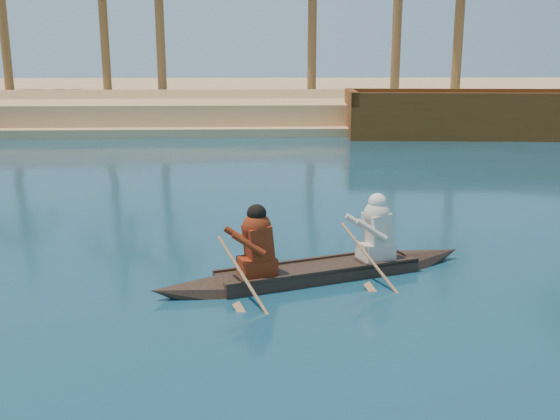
{
  "coord_description": "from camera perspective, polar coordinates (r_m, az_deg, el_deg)",
  "views": [
    {
      "loc": [
        6.99,
        -4.54,
        3.13
      ],
      "look_at": [
        7.51,
        5.85,
        0.66
      ],
      "focal_mm": 40.0,
      "sensor_mm": 36.0,
      "label": 1
    }
  ],
  "objects": [
    {
      "name": "sandy_embankment",
      "position": [
        51.96,
        -10.76,
        10.25
      ],
      "size": [
        150.0,
        51.0,
        1.5
      ],
      "color": "tan",
      "rests_on": "ground"
    },
    {
      "name": "shrub_cluster",
      "position": [
        36.76,
        -14.03,
        9.95
      ],
      "size": [
        100.0,
        6.0,
        2.4
      ],
      "primitive_type": null,
      "color": "black",
      "rests_on": "ground"
    },
    {
      "name": "canoe",
      "position": [
        9.29,
        3.55,
        -4.64
      ],
      "size": [
        4.96,
        2.31,
        1.38
      ],
      "rotation": [
        0.0,
        0.0,
        0.34
      ],
      "color": "#35261D",
      "rests_on": "ground"
    },
    {
      "name": "barge_right",
      "position": [
        29.22,
        19.81,
        7.99
      ],
      "size": [
        14.03,
        5.78,
        2.28
      ],
      "rotation": [
        0.0,
        0.0,
        -0.09
      ],
      "color": "brown",
      "rests_on": "ground"
    }
  ]
}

